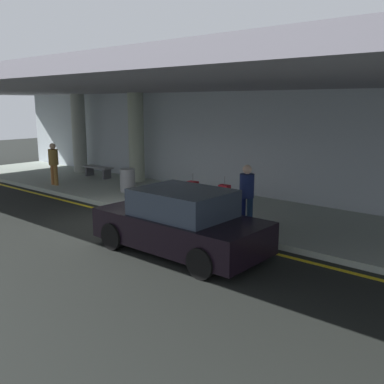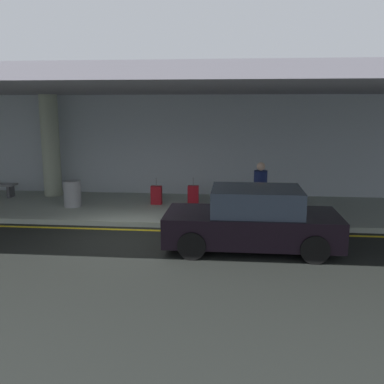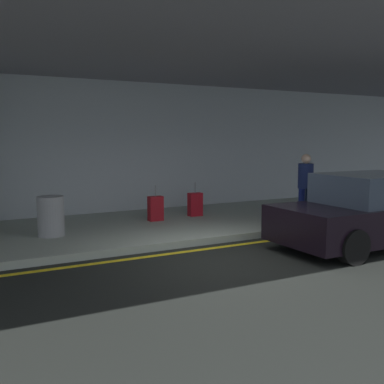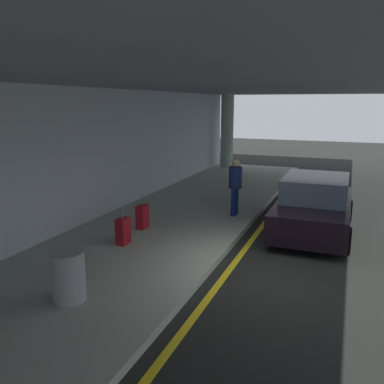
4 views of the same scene
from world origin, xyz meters
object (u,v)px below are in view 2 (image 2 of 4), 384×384
object	(u,v)px
car_black	(253,220)
person_waiting_for_ride	(260,187)
suitcase_upright_primary	(193,195)
suitcase_upright_secondary	(156,195)
support_column_left_mid	(51,146)
trash_bin_steel	(72,194)

from	to	relation	value
car_black	person_waiting_for_ride	size ratio (longest dim) A/B	2.44
car_black	suitcase_upright_primary	size ratio (longest dim) A/B	4.56
suitcase_upright_secondary	person_waiting_for_ride	bearing A→B (deg)	-31.54
car_black	suitcase_upright_secondary	distance (m)	5.04
person_waiting_for_ride	support_column_left_mid	bearing A→B (deg)	-85.83
person_waiting_for_ride	suitcase_upright_primary	distance (m)	2.92
suitcase_upright_primary	support_column_left_mid	bearing A→B (deg)	151.00
suitcase_upright_primary	trash_bin_steel	size ratio (longest dim) A/B	1.06
person_waiting_for_ride	suitcase_upright_secondary	bearing A→B (deg)	-92.11
car_black	trash_bin_steel	world-z (taller)	car_black
support_column_left_mid	suitcase_upright_secondary	world-z (taller)	support_column_left_mid
person_waiting_for_ride	suitcase_upright_secondary	xyz separation A→B (m)	(-3.34, 1.75, -0.65)
support_column_left_mid	person_waiting_for_ride	size ratio (longest dim) A/B	2.17
support_column_left_mid	suitcase_upright_primary	world-z (taller)	support_column_left_mid
suitcase_upright_primary	suitcase_upright_secondary	xyz separation A→B (m)	(-1.22, -0.16, 0.00)
person_waiting_for_ride	suitcase_upright_primary	world-z (taller)	person_waiting_for_ride
car_black	trash_bin_steel	size ratio (longest dim) A/B	4.82
car_black	suitcase_upright_primary	bearing A→B (deg)	113.91
suitcase_upright_primary	trash_bin_steel	xyz separation A→B (m)	(-3.90, -0.76, 0.11)
suitcase_upright_primary	person_waiting_for_ride	bearing A→B (deg)	-60.53
suitcase_upright_secondary	suitcase_upright_primary	bearing A→B (deg)	3.66
suitcase_upright_primary	trash_bin_steel	bearing A→B (deg)	172.53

